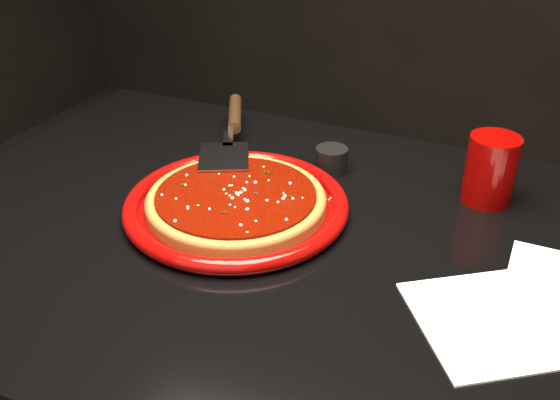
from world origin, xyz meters
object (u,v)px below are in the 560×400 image
Objects in this scene: plate at (236,205)px; cup at (491,169)px; ramekin at (331,160)px; pizza_server at (231,131)px.

cup is at bearing 29.64° from plate.
plate is at bearing -114.23° from ramekin.
cup is 0.26m from ramekin.
plate is at bearing -86.99° from pizza_server.
ramekin is (0.19, 0.01, -0.02)m from pizza_server.
ramekin is at bearing 65.77° from plate.
cup is (0.34, 0.20, 0.04)m from plate.
pizza_server is at bearing 119.84° from plate.
pizza_server is at bearing -177.39° from ramekin.
pizza_server reaches higher than ramekin.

